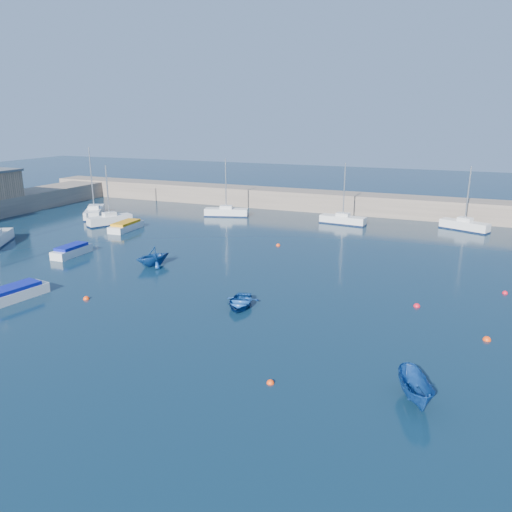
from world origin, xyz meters
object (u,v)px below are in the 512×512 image
at_px(dinghy_center, 240,302).
at_px(dinghy_left, 153,256).
at_px(sailboat_3, 110,220).
at_px(motorboat_0, 15,293).
at_px(sailboat_4, 94,212).
at_px(sailboat_6, 343,220).
at_px(sailboat_7, 464,225).
at_px(motorboat_1, 72,251).
at_px(dinghy_right, 416,389).
at_px(motorboat_2, 126,226).
at_px(sailboat_5, 226,212).

height_order(dinghy_center, dinghy_left, dinghy_left).
bearing_deg(dinghy_center, sailboat_3, 131.50).
height_order(sailboat_3, motorboat_0, sailboat_3).
xyz_separation_m(sailboat_4, sailboat_6, (31.52, 8.09, -0.05)).
xyz_separation_m(sailboat_4, sailboat_7, (45.43, 10.17, -0.00)).
distance_m(sailboat_3, motorboat_1, 13.96).
height_order(motorboat_0, dinghy_right, dinghy_right).
height_order(sailboat_4, sailboat_6, sailboat_4).
xyz_separation_m(motorboat_2, dinghy_right, (34.99, -24.73, 0.18)).
xyz_separation_m(dinghy_center, dinghy_right, (12.55, -7.73, 0.31)).
distance_m(sailboat_3, motorboat_0, 25.70).
distance_m(sailboat_3, dinghy_center, 32.04).
distance_m(sailboat_5, motorboat_1, 23.81).
height_order(sailboat_7, dinghy_center, sailboat_7).
relative_size(sailboat_6, dinghy_left, 2.29).
xyz_separation_m(sailboat_7, dinghy_center, (-14.01, -32.33, -0.25)).
bearing_deg(motorboat_1, sailboat_4, 123.35).
xyz_separation_m(sailboat_3, sailboat_7, (40.08, 13.71, -0.02)).
xyz_separation_m(sailboat_3, sailboat_5, (10.69, 10.54, -0.06)).
xyz_separation_m(sailboat_5, motorboat_1, (-4.99, -23.28, -0.08)).
relative_size(sailboat_6, dinghy_center, 2.22).
distance_m(sailboat_4, sailboat_5, 17.50).
xyz_separation_m(sailboat_5, dinghy_left, (4.05, -23.05, 0.29)).
bearing_deg(sailboat_7, motorboat_1, 150.88).
xyz_separation_m(motorboat_0, dinghy_right, (28.28, -2.83, 0.18)).
distance_m(sailboat_3, sailboat_4, 6.41).
height_order(sailboat_7, motorboat_0, sailboat_7).
distance_m(motorboat_1, dinghy_right, 35.63).
bearing_deg(sailboat_5, sailboat_7, -100.96).
bearing_deg(sailboat_7, sailboat_5, 119.46).
height_order(sailboat_4, motorboat_0, sailboat_4).
relative_size(sailboat_4, sailboat_6, 1.21).
bearing_deg(motorboat_1, motorboat_0, -67.54).
distance_m(motorboat_1, dinghy_left, 9.05).
relative_size(sailboat_6, motorboat_1, 1.76).
distance_m(sailboat_7, dinghy_left, 36.46).
bearing_deg(sailboat_5, motorboat_0, 162.29).
relative_size(sailboat_4, sailboat_7, 1.22).
bearing_deg(sailboat_4, sailboat_6, -19.11).
bearing_deg(sailboat_3, sailboat_7, 47.21).
height_order(motorboat_0, motorboat_1, motorboat_1).
xyz_separation_m(sailboat_3, sailboat_4, (-5.35, 3.53, -0.02)).
relative_size(motorboat_1, dinghy_left, 1.31).
bearing_deg(dinghy_right, dinghy_left, 128.66).
height_order(sailboat_6, dinghy_center, sailboat_6).
relative_size(sailboat_4, motorboat_2, 1.77).
bearing_deg(sailboat_6, dinghy_left, 160.84).
relative_size(dinghy_left, dinghy_right, 0.95).
bearing_deg(sailboat_5, dinghy_right, -159.99).
height_order(sailboat_3, sailboat_7, sailboat_7).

